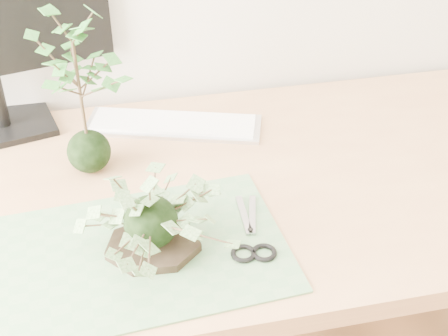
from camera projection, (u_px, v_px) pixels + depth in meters
The scene contains 7 objects.
desk at pixel (166, 226), 1.23m from camera, with size 1.60×0.70×0.74m.
cutting_mat at pixel (140, 253), 1.03m from camera, with size 0.48×0.32×0.00m, color #598B58.
stone_dish at pixel (153, 246), 1.03m from camera, with size 0.16×0.16×0.01m, color black.
ivy_kokedama at pixel (149, 202), 0.98m from camera, with size 0.31×0.31×0.18m.
maple_kokedama at pixel (74, 54), 1.09m from camera, with size 0.23×0.23×0.35m.
keyboard at pixel (174, 124), 1.36m from camera, with size 0.40×0.22×0.01m.
scissors at pixel (255, 244), 1.04m from camera, with size 0.08×0.18×0.01m.
Camera 1 is at (-0.19, 0.29, 1.46)m, focal length 50.00 mm.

